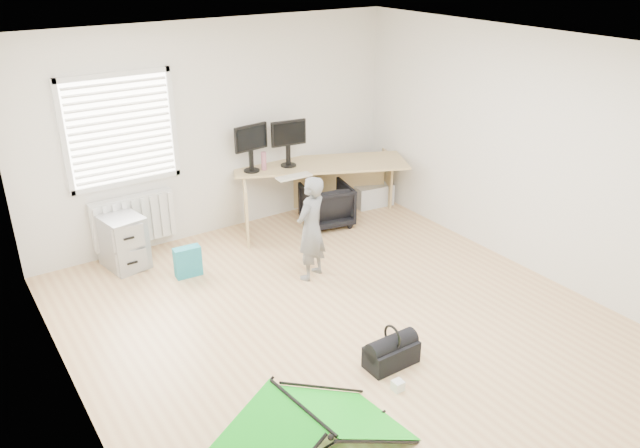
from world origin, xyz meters
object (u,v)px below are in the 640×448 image
storage_crate (371,194)px  desk (320,191)px  kite (303,436)px  filing_cabinet (123,241)px  office_chair (327,205)px  thermos (264,161)px  person (311,228)px  monitor_left (251,154)px  monitor_right (288,149)px  duffel_bag (391,355)px

storage_crate → desk: bearing=179.0°
desk → kite: (-2.61, -3.68, -0.13)m
filing_cabinet → kite: filing_cabinet is taller
kite → filing_cabinet: bearing=85.8°
office_chair → desk: bearing=-92.2°
desk → storage_crate: (0.88, -0.02, -0.24)m
thermos → person: person is taller
desk → office_chair: desk is taller
filing_cabinet → monitor_left: size_ratio=1.35×
monitor_left → storage_crate: size_ratio=0.86×
monitor_right → kite: size_ratio=0.28×
person → kite: person is taller
storage_crate → person: bearing=-145.0°
monitor_left → office_chair: size_ratio=0.77×
thermos → duffel_bag: 3.45m
storage_crate → duffel_bag: size_ratio=1.12×
monitor_right → monitor_left: bearing=178.2°
filing_cabinet → person: bearing=-50.8°
monitor_left → office_chair: monitor_left is taller
kite → duffel_bag: (1.30, 0.56, -0.16)m
thermos → filing_cabinet: bearing=-177.3°
desk → person: 1.71m
monitor_right → storage_crate: bearing=0.8°
filing_cabinet → thermos: bearing=-7.7°
desk → duffel_bag: 3.40m
thermos → storage_crate: thermos is taller
desk → duffel_bag: size_ratio=4.72×
person → filing_cabinet: bearing=-64.5°
person → monitor_right: bearing=-136.3°
office_chair → person: bearing=60.9°
thermos → office_chair: 1.03m
person → thermos: bearing=-123.9°
monitor_left → monitor_right: same height
monitor_left → kite: 4.32m
monitor_left → storage_crate: bearing=-15.0°
monitor_right → thermos: monitor_right is taller
thermos → kite: (-1.85, -3.87, -0.65)m
filing_cabinet → duffel_bag: bearing=-76.7°
filing_cabinet → duffel_bag: filing_cabinet is taller
monitor_left → monitor_right: (0.51, -0.08, -0.00)m
monitor_left → monitor_right: bearing=-16.8°
filing_cabinet → office_chair: bearing=-17.7°
thermos → office_chair: size_ratio=0.38×
thermos → kite: bearing=-115.5°
desk → thermos: thermos is taller
desk → office_chair: bearing=-79.6°
monitor_left → duffel_bag: size_ratio=0.97×
monitor_right → duffel_bag: (-0.89, -3.27, -0.91)m
desk → duffel_bag: (-1.31, -3.13, -0.29)m
person → storage_crate: (1.91, 1.33, -0.45)m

